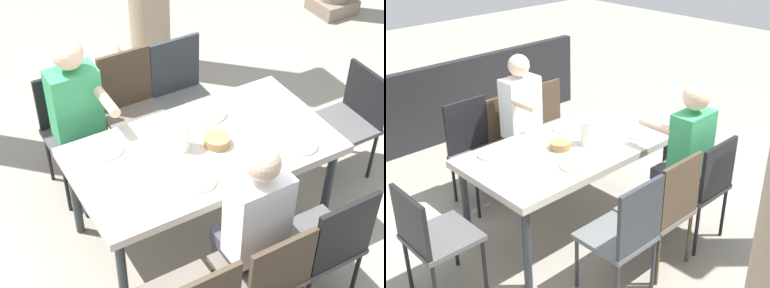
{
  "view_description": "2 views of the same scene",
  "coord_description": "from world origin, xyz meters",
  "views": [
    {
      "loc": [
        -1.56,
        -2.61,
        3.31
      ],
      "look_at": [
        -0.1,
        -0.03,
        0.83
      ],
      "focal_mm": 57.91,
      "sensor_mm": 36.0,
      "label": 1
    },
    {
      "loc": [
        2.51,
        2.69,
        2.51
      ],
      "look_at": [
        -0.01,
        0.07,
        0.77
      ],
      "focal_mm": 47.68,
      "sensor_mm": 36.0,
      "label": 2
    }
  ],
  "objects": [
    {
      "name": "spoon_0",
      "position": [
        -0.4,
        0.29,
        0.74
      ],
      "size": [
        0.02,
        0.17,
        0.01
      ],
      "primitive_type": "cube",
      "rotation": [
        0.0,
        0.0,
        0.04
      ],
      "color": "silver",
      "rests_on": "dining_table"
    },
    {
      "name": "plate_1",
      "position": [
        -0.18,
        -0.27,
        0.75
      ],
      "size": [
        0.21,
        0.21,
        0.02
      ],
      "color": "silver",
      "rests_on": "dining_table"
    },
    {
      "name": "chair_mid_north",
      "position": [
        -0.1,
        0.89,
        0.54
      ],
      "size": [
        0.44,
        0.44,
        0.94
      ],
      "color": "#6A6158",
      "rests_on": "ground"
    },
    {
      "name": "chair_head_east",
      "position": [
        1.27,
        0.0,
        0.51
      ],
      "size": [
        0.44,
        0.44,
        0.86
      ],
      "color": "#4F4F50",
      "rests_on": "ground"
    },
    {
      "name": "spoon_1",
      "position": [
        -0.03,
        -0.27,
        0.74
      ],
      "size": [
        0.02,
        0.17,
        0.01
      ],
      "primitive_type": "cube",
      "rotation": [
        0.0,
        0.0,
        0.02
      ],
      "color": "silver",
      "rests_on": "dining_table"
    },
    {
      "name": "diner_man_white",
      "position": [
        -0.57,
        0.69,
        0.7
      ],
      "size": [
        0.35,
        0.49,
        1.31
      ],
      "color": "#3F3F4C",
      "rests_on": "ground"
    },
    {
      "name": "fork_0",
      "position": [
        -0.7,
        0.29,
        0.74
      ],
      "size": [
        0.02,
        0.17,
        0.01
      ],
      "primitive_type": "cube",
      "rotation": [
        0.0,
        0.0,
        -0.02
      ],
      "color": "silver",
      "rests_on": "dining_table"
    },
    {
      "name": "chair_east_north",
      "position": [
        0.33,
        0.89,
        0.52
      ],
      "size": [
        0.44,
        0.44,
        0.93
      ],
      "color": "#5B5E61",
      "rests_on": "ground"
    },
    {
      "name": "fork_2",
      "position": [
        0.06,
        0.29,
        0.74
      ],
      "size": [
        0.03,
        0.17,
        0.01
      ],
      "primitive_type": "cube",
      "rotation": [
        0.0,
        0.0,
        -0.09
      ],
      "color": "silver",
      "rests_on": "dining_table"
    },
    {
      "name": "diner_woman_green",
      "position": [
        -0.09,
        -0.69,
        0.7
      ],
      "size": [
        0.35,
        0.49,
        1.32
      ],
      "color": "#3F3F4C",
      "rests_on": "ground"
    },
    {
      "name": "spoon_2",
      "position": [
        0.36,
        0.29,
        0.74
      ],
      "size": [
        0.03,
        0.17,
        0.01
      ],
      "primitive_type": "cube",
      "rotation": [
        0.0,
        0.0,
        -0.07
      ],
      "color": "silver",
      "rests_on": "dining_table"
    },
    {
      "name": "ground_plane",
      "position": [
        0.0,
        0.0,
        0.0
      ],
      "size": [
        16.0,
        16.0,
        0.0
      ],
      "primitive_type": "plane",
      "color": "gray"
    },
    {
      "name": "dining_table",
      "position": [
        0.0,
        0.0,
        0.67
      ],
      "size": [
        1.72,
        0.93,
        0.74
      ],
      "color": "beige",
      "rests_on": "ground"
    },
    {
      "name": "plate_0",
      "position": [
        -0.55,
        0.29,
        0.75
      ],
      "size": [
        0.24,
        0.24,
        0.02
      ],
      "color": "white",
      "rests_on": "dining_table"
    },
    {
      "name": "plate_2",
      "position": [
        0.21,
        0.29,
        0.75
      ],
      "size": [
        0.25,
        0.25,
        0.02
      ],
      "color": "silver",
      "rests_on": "dining_table"
    },
    {
      "name": "bread_basket",
      "position": [
        0.09,
        -0.02,
        0.77
      ],
      "size": [
        0.17,
        0.17,
        0.06
      ],
      "primitive_type": "cylinder",
      "color": "#9E7547",
      "rests_on": "dining_table"
    },
    {
      "name": "chair_west_north",
      "position": [
        -0.58,
        0.88,
        0.53
      ],
      "size": [
        0.44,
        0.44,
        0.91
      ],
      "color": "#4F4F50",
      "rests_on": "ground"
    },
    {
      "name": "plate_3",
      "position": [
        0.56,
        -0.3,
        0.75
      ],
      "size": [
        0.21,
        0.21,
        0.02
      ],
      "color": "white",
      "rests_on": "dining_table"
    },
    {
      "name": "fork_3",
      "position": [
        0.41,
        -0.3,
        0.74
      ],
      "size": [
        0.03,
        0.17,
        0.01
      ],
      "primitive_type": "cube",
      "rotation": [
        0.0,
        0.0,
        -0.06
      ],
      "color": "silver",
      "rests_on": "dining_table"
    },
    {
      "name": "chair_east_south",
      "position": [
        0.33,
        -0.89,
        0.53
      ],
      "size": [
        0.44,
        0.44,
        0.94
      ],
      "color": "#4F4F50",
      "rests_on": "ground"
    },
    {
      "name": "chair_mid_south",
      "position": [
        -0.1,
        -0.88,
        0.51
      ],
      "size": [
        0.44,
        0.44,
        0.88
      ],
      "color": "#6A6158",
      "rests_on": "ground"
    },
    {
      "name": "water_pitcher",
      "position": [
        -0.12,
        0.07,
        0.83
      ],
      "size": [
        0.12,
        0.12,
        0.2
      ],
      "color": "white",
      "rests_on": "dining_table"
    },
    {
      "name": "fork_1",
      "position": [
        -0.33,
        -0.27,
        0.74
      ],
      "size": [
        0.03,
        0.17,
        0.01
      ],
      "primitive_type": "cube",
      "rotation": [
        0.0,
        0.0,
        -0.06
      ],
      "color": "silver",
      "rests_on": "dining_table"
    },
    {
      "name": "spoon_3",
      "position": [
        0.71,
        -0.3,
        0.74
      ],
      "size": [
        0.03,
        0.17,
        0.01
      ],
      "primitive_type": "cube",
      "rotation": [
        0.0,
        0.0,
        0.11
      ],
      "color": "silver",
      "rests_on": "dining_table"
    }
  ]
}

